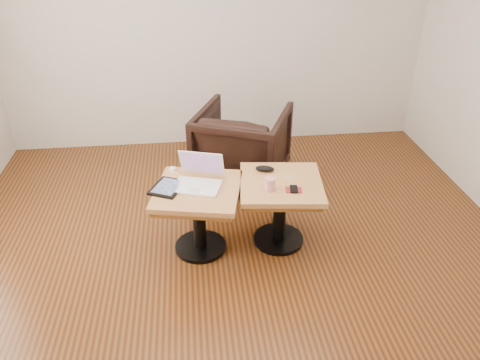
{
  "coord_description": "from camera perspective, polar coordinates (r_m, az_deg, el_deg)",
  "views": [
    {
      "loc": [
        -0.3,
        -2.67,
        2.35
      ],
      "look_at": [
        0.04,
        0.28,
        0.61
      ],
      "focal_mm": 35.0,
      "sensor_mm": 36.0,
      "label": 1
    }
  ],
  "objects": [
    {
      "name": "charging_adapter",
      "position": [
        3.7,
        -8.19,
        1.32
      ],
      "size": [
        0.06,
        0.06,
        0.03
      ],
      "primitive_type": "cube",
      "rotation": [
        0.0,
        0.0,
        -0.62
      ],
      "color": "white",
      "rests_on": "side_table_left"
    },
    {
      "name": "laptop",
      "position": [
        3.47,
        -5.09,
        0.14
      ],
      "size": [
        0.42,
        0.4,
        0.23
      ],
      "rotation": [
        0.0,
        0.0,
        -0.31
      ],
      "color": "white",
      "rests_on": "side_table_left"
    },
    {
      "name": "tablet",
      "position": [
        3.47,
        -8.83,
        -0.9
      ],
      "size": [
        0.3,
        0.32,
        0.02
      ],
      "rotation": [
        0.0,
        0.0,
        -0.44
      ],
      "color": "black",
      "rests_on": "side_table_left"
    },
    {
      "name": "side_table_left",
      "position": [
        3.52,
        -5.11,
        -2.94
      ],
      "size": [
        0.73,
        0.73,
        0.56
      ],
      "rotation": [
        0.0,
        0.0,
        -0.21
      ],
      "color": "black",
      "rests_on": "ground"
    },
    {
      "name": "side_table_right",
      "position": [
        3.6,
        4.95,
        -2.11
      ],
      "size": [
        0.68,
        0.68,
        0.56
      ],
      "rotation": [
        0.0,
        0.0,
        -0.11
      ],
      "color": "black",
      "rests_on": "ground"
    },
    {
      "name": "earbuds_tangle",
      "position": [
        3.58,
        6.07,
        0.27
      ],
      "size": [
        0.07,
        0.05,
        0.01
      ],
      "color": "white",
      "rests_on": "side_table_right"
    },
    {
      "name": "glasses_case",
      "position": [
        3.65,
        3.05,
        1.38
      ],
      "size": [
        0.16,
        0.1,
        0.05
      ],
      "primitive_type": "ellipsoid",
      "rotation": [
        0.0,
        0.0,
        -0.27
      ],
      "color": "black",
      "rests_on": "side_table_right"
    },
    {
      "name": "armchair",
      "position": [
        4.47,
        0.29,
        4.19
      ],
      "size": [
        1.06,
        1.07,
        0.75
      ],
      "primitive_type": "imported",
      "rotation": [
        0.0,
        0.0,
        2.73
      ],
      "color": "black",
      "rests_on": "ground"
    },
    {
      "name": "room_shell",
      "position": [
        2.86,
        -0.1,
        9.99
      ],
      "size": [
        4.52,
        4.52,
        2.71
      ],
      "color": "#401A0A",
      "rests_on": "ground"
    },
    {
      "name": "striped_cup",
      "position": [
        3.4,
        3.67,
        -0.5
      ],
      "size": [
        0.09,
        0.09,
        0.1
      ],
      "primitive_type": "cylinder",
      "rotation": [
        0.0,
        0.0,
        -0.19
      ],
      "color": "#E43F5D",
      "rests_on": "side_table_right"
    },
    {
      "name": "phone_on_sleeve",
      "position": [
        3.43,
        6.57,
        -1.15
      ],
      "size": [
        0.13,
        0.11,
        0.01
      ],
      "rotation": [
        0.0,
        0.0,
        -0.15
      ],
      "color": "maroon",
      "rests_on": "side_table_right"
    }
  ]
}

